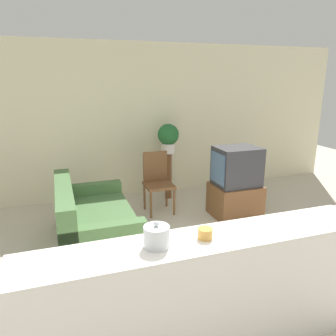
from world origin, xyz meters
The scene contains 11 objects.
ground_plane centered at (0.00, 0.00, 0.00)m, with size 14.00×14.00×0.00m, color beige.
wall_back centered at (0.00, 3.43, 1.35)m, with size 9.00×0.06×2.70m.
couch centered at (-0.64, 1.65, 0.29)m, with size 0.93×1.62×0.84m.
tv_stand centered at (1.58, 1.91, 0.25)m, with size 0.72×0.59×0.50m.
television centered at (1.58, 1.91, 0.80)m, with size 0.66×0.51×0.59m.
wooden_chair centered at (0.49, 2.49, 0.53)m, with size 0.44×0.44×0.96m.
plant_stand centered at (0.85, 2.98, 0.42)m, with size 0.12×0.12×0.83m.
potted_plant centered at (0.85, 2.98, 1.12)m, with size 0.37×0.37×0.51m.
foreground_counter centered at (0.00, -0.33, 0.48)m, with size 2.75×0.44×0.96m.
decorative_bowl centered at (-0.38, -0.33, 1.04)m, with size 0.18×0.18×0.19m.
candle_jar centered at (-0.01, -0.33, 1.00)m, with size 0.11×0.11×0.08m.
Camera 1 is at (-0.97, -2.29, 2.09)m, focal length 35.00 mm.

